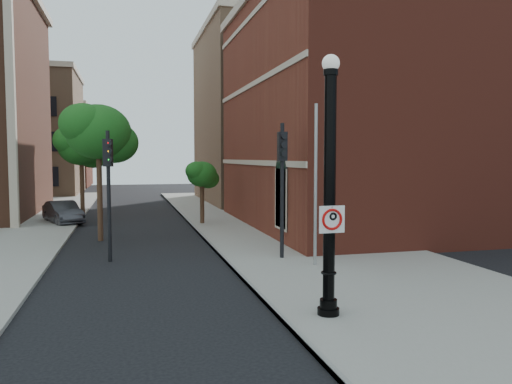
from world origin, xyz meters
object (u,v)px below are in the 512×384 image
object	(u,v)px
no_parking_sign	(332,219)
traffic_signal_left	(108,174)
lamppost	(329,199)
traffic_signal_right	(282,169)
parked_car	(63,212)

from	to	relation	value
no_parking_sign	traffic_signal_left	bearing A→B (deg)	121.20
traffic_signal_left	no_parking_sign	bearing A→B (deg)	-41.21
lamppost	no_parking_sign	world-z (taller)	lamppost
lamppost	traffic_signal_left	xyz separation A→B (m)	(-5.11, 8.00, 0.37)
no_parking_sign	traffic_signal_left	world-z (taller)	traffic_signal_left
traffic_signal_left	traffic_signal_right	xyz separation A→B (m)	(6.06, -1.44, 0.19)
traffic_signal_right	no_parking_sign	bearing A→B (deg)	-97.26
lamppost	traffic_signal_left	size ratio (longest dim) A/B	1.29
lamppost	traffic_signal_right	distance (m)	6.65
lamppost	parked_car	distance (m)	21.09
lamppost	parked_car	xyz separation A→B (m)	(-8.01, 19.39, -2.16)
no_parking_sign	traffic_signal_left	xyz separation A→B (m)	(-5.11, 8.16, 0.81)
lamppost	no_parking_sign	distance (m)	0.46
parked_car	traffic_signal_left	size ratio (longest dim) A/B	0.83
parked_car	traffic_signal_left	xyz separation A→B (m)	(2.89, -11.39, 2.53)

